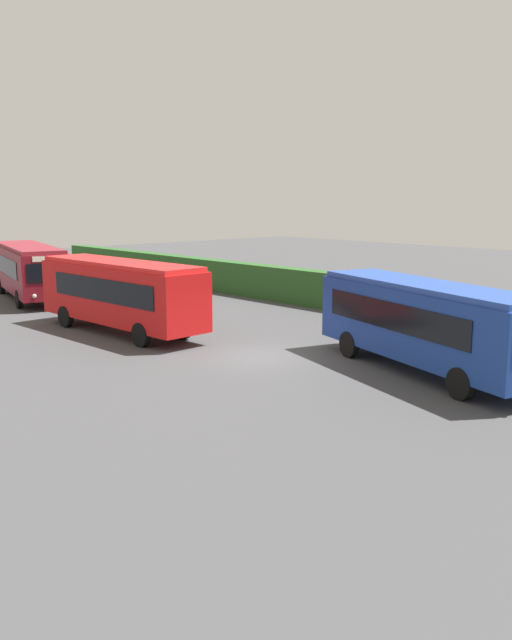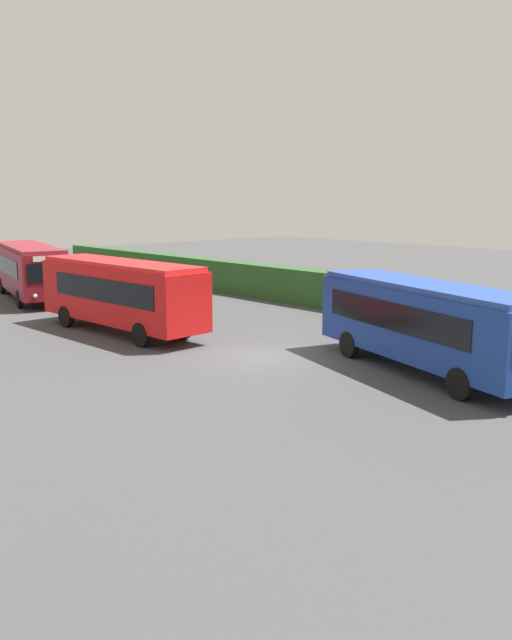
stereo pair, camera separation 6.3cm
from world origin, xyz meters
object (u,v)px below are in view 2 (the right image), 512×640
bus_red (121,292)px  bus_blue (426,321)px  person_right (101,285)px  person_far (465,332)px  bus_maroon (30,268)px  person_center (94,282)px  traffic_cone (150,298)px

bus_red → bus_blue: 13.71m
person_right → person_far: size_ratio=0.89×
bus_maroon → person_right: bearing=61.3°
bus_blue → person_center: bearing=-164.2°
traffic_cone → bus_red: bearing=-41.8°
person_far → traffic_cone: size_ratio=3.13×
bus_red → bus_blue: bearing=-165.4°
bus_maroon → bus_red: 12.45m
bus_red → person_right: bus_red is taller
bus_blue → person_center: 23.84m
person_far → person_right: bearing=64.2°
bus_maroon → person_far: bearing=26.4°
bus_red → person_right: bearing=-27.4°
bus_maroon → person_right: size_ratio=6.33×
bus_blue → traffic_cone: bus_blue is taller
bus_red → person_center: bus_red is taller
traffic_cone → bus_maroon: bearing=-143.4°
bus_blue → person_right: (-22.65, 0.29, -0.93)m
bus_maroon → traffic_cone: bus_maroon is taller
person_right → traffic_cone: person_right is taller
bus_red → person_far: bearing=-154.5°
bus_blue → traffic_cone: size_ratio=16.60×
bus_red → person_center: size_ratio=5.63×
bus_blue → person_right: 22.67m
person_center → person_far: person_far is taller
bus_red → person_far: size_ratio=5.25×
bus_red → person_center: (-10.73, 4.53, -0.93)m
bus_blue → person_right: size_ratio=5.96×
person_right → person_far: person_far is taller
traffic_cone → bus_blue: bearing=-4.8°
bus_blue → person_far: bus_blue is taller
bus_red → traffic_cone: bus_red is taller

